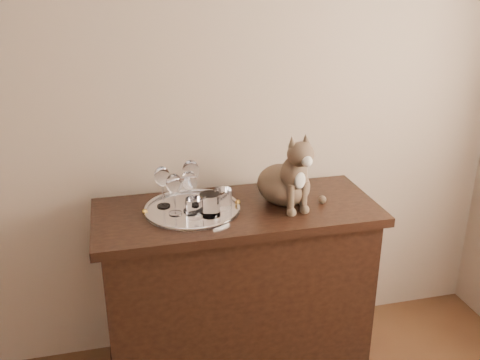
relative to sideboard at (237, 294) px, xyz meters
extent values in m
cube|color=tan|center=(-0.60, 0.31, 0.93)|extent=(4.00, 0.10, 2.70)
cylinder|color=silver|center=(-0.19, 0.02, 0.43)|extent=(0.40, 0.40, 0.01)
cylinder|color=silver|center=(-0.12, -0.06, 0.48)|extent=(0.08, 0.08, 0.09)
cylinder|color=silver|center=(-0.19, -0.06, 0.47)|extent=(0.07, 0.07, 0.08)
cylinder|color=white|center=(-0.06, 0.00, 0.47)|extent=(0.07, 0.07, 0.08)
camera|label=1|loc=(-0.47, -1.99, 1.37)|focal=40.00mm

